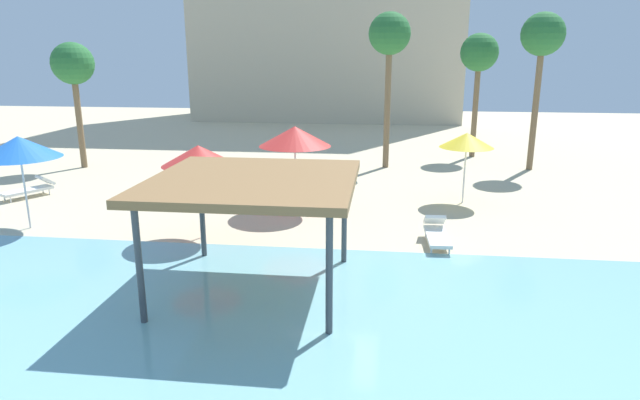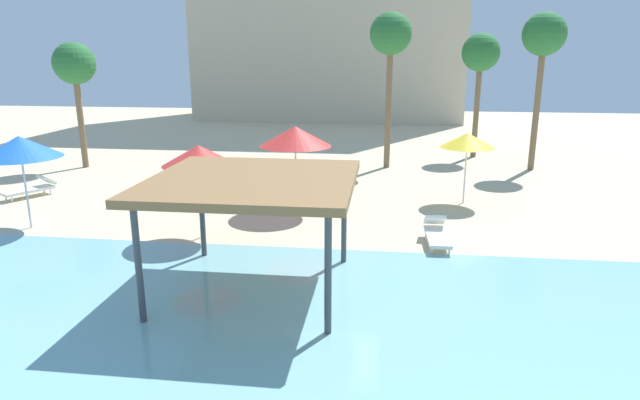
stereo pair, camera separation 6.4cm
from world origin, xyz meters
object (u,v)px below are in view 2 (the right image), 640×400
object	(u,v)px
beach_umbrella_blue_4	(20,147)
palm_tree_0	(74,66)
lounge_chair_1	(437,233)
beach_umbrella_red_1	(295,136)
shade_pavilion	(253,184)
beach_umbrella_red_2	(199,155)
palm_tree_2	(481,55)
lounge_chair_2	(32,188)
beach_umbrella_yellow_3	(467,140)
palm_tree_3	(391,38)
palm_tree_1	(544,39)

from	to	relation	value
beach_umbrella_blue_4	palm_tree_0	size ratio (longest dim) A/B	0.50
lounge_chair_1	beach_umbrella_red_1	bearing A→B (deg)	-124.85
beach_umbrella_red_1	shade_pavilion	bearing A→B (deg)	-88.55
shade_pavilion	beach_umbrella_red_2	xyz separation A→B (m)	(-2.43, 3.42, -0.04)
beach_umbrella_red_2	lounge_chair_1	bearing A→B (deg)	2.03
shade_pavilion	palm_tree_2	xyz separation A→B (m)	(7.44, 17.68, 2.67)
shade_pavilion	lounge_chair_2	size ratio (longest dim) A/B	2.28
beach_umbrella_red_1	beach_umbrella_yellow_3	bearing A→B (deg)	15.91
beach_umbrella_red_2	lounge_chair_1	world-z (taller)	beach_umbrella_red_2
beach_umbrella_yellow_3	palm_tree_3	world-z (taller)	palm_tree_3
beach_umbrella_red_2	beach_umbrella_yellow_3	bearing A→B (deg)	30.76
lounge_chair_1	palm_tree_2	distance (m)	15.14
beach_umbrella_red_2	beach_umbrella_blue_4	bearing A→B (deg)	177.87
beach_umbrella_red_1	lounge_chair_1	bearing A→B (deg)	-32.75
palm_tree_0	palm_tree_3	size ratio (longest dim) A/B	0.82
shade_pavilion	palm_tree_0	xyz separation A→B (m)	(-11.41, 12.63, 2.20)
beach_umbrella_red_1	palm_tree_2	xyz separation A→B (m)	(7.60, 11.09, 2.59)
beach_umbrella_red_1	beach_umbrella_red_2	size ratio (longest dim) A/B	1.06
shade_pavilion	beach_umbrella_red_2	size ratio (longest dim) A/B	1.61
beach_umbrella_yellow_3	palm_tree_0	distance (m)	17.85
lounge_chair_2	palm_tree_3	bearing A→B (deg)	147.66
shade_pavilion	beach_umbrella_blue_4	distance (m)	8.85
palm_tree_1	beach_umbrella_red_1	bearing A→B (deg)	-140.57
lounge_chair_1	palm_tree_1	bearing A→B (deg)	152.40
shade_pavilion	beach_umbrella_red_1	world-z (taller)	beach_umbrella_red_1
beach_umbrella_blue_4	palm_tree_2	world-z (taller)	palm_tree_2
beach_umbrella_red_1	beach_umbrella_yellow_3	distance (m)	6.14
lounge_chair_1	lounge_chair_2	distance (m)	15.23
lounge_chair_2	palm_tree_2	size ratio (longest dim) A/B	0.31
beach_umbrella_blue_4	lounge_chair_1	distance (m)	12.66
shade_pavilion	beach_umbrella_red_1	xyz separation A→B (m)	(-0.17, 6.59, 0.08)
palm_tree_2	shade_pavilion	bearing A→B (deg)	-112.82
lounge_chair_1	palm_tree_1	size ratio (longest dim) A/B	0.27
lounge_chair_1	palm_tree_1	distance (m)	13.38
beach_umbrella_red_2	lounge_chair_2	distance (m)	9.10
beach_umbrella_red_2	palm_tree_0	distance (m)	13.07
beach_umbrella_blue_4	shade_pavilion	bearing A→B (deg)	-24.19
palm_tree_0	beach_umbrella_yellow_3	bearing A→B (deg)	-14.30
beach_umbrella_red_1	lounge_chair_2	xyz separation A→B (m)	(-10.26, 0.60, -2.25)
palm_tree_2	palm_tree_0	bearing A→B (deg)	-165.03
lounge_chair_2	beach_umbrella_red_1	bearing A→B (deg)	116.03
lounge_chair_1	palm_tree_3	xyz separation A→B (m)	(-1.48, 10.71, 5.61)
shade_pavilion	lounge_chair_1	size ratio (longest dim) A/B	2.32
beach_umbrella_red_1	palm_tree_1	world-z (taller)	palm_tree_1
beach_umbrella_red_2	palm_tree_3	world-z (taller)	palm_tree_3
palm_tree_1	beach_umbrella_blue_4	bearing A→B (deg)	-148.11
beach_umbrella_red_2	palm_tree_2	size ratio (longest dim) A/B	0.44
beach_umbrella_red_2	beach_umbrella_yellow_3	size ratio (longest dim) A/B	1.07
palm_tree_0	palm_tree_3	distance (m)	14.48
beach_umbrella_yellow_3	palm_tree_0	bearing A→B (deg)	165.70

